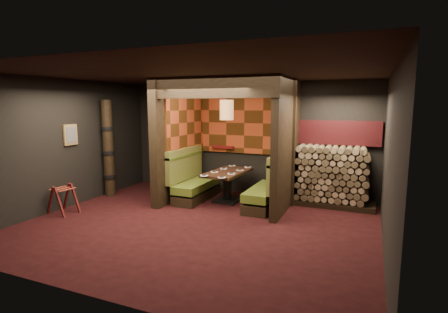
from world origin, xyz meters
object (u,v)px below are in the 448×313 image
booth_bench_right (269,190)px  dining_table (227,181)px  firewood_stack (335,177)px  totem_column (108,149)px  luggage_rack (63,198)px  booth_bench_left (193,183)px  pendant_lamp (227,110)px

booth_bench_right → dining_table: booth_bench_right is taller
booth_bench_right → firewood_stack: size_ratio=0.92×
dining_table → totem_column: totem_column is taller
firewood_stack → totem_column: bearing=-166.8°
luggage_rack → firewood_stack: 5.96m
booth_bench_left → dining_table: (0.87, 0.08, 0.10)m
booth_bench_right → totem_column: bearing=-172.1°
totem_column → firewood_stack: 5.50m
booth_bench_left → pendant_lamp: (0.87, 0.03, 1.77)m
totem_column → firewood_stack: totem_column is taller
dining_table → firewood_stack: 2.47m
booth_bench_left → firewood_stack: bearing=12.2°
pendant_lamp → totem_column: (-2.96, -0.58, -0.98)m
booth_bench_left → firewood_stack: 3.33m
booth_bench_left → pendant_lamp: bearing=2.0°
dining_table → luggage_rack: (-2.87, -2.17, -0.18)m
dining_table → luggage_rack: size_ratio=2.21×
booth_bench_left → firewood_stack: (3.25, 0.70, 0.28)m
dining_table → firewood_stack: firewood_stack is taller
dining_table → pendant_lamp: pendant_lamp is taller
luggage_rack → firewood_stack: firewood_stack is taller
booth_bench_left → dining_table: size_ratio=1.11×
firewood_stack → luggage_rack: bearing=-152.0°
pendant_lamp → firewood_stack: size_ratio=0.53×
booth_bench_left → booth_bench_right: size_ratio=1.00×
booth_bench_right → totem_column: (-3.98, -0.55, 0.79)m
pendant_lamp → firewood_stack: 2.88m
pendant_lamp → booth_bench_left: bearing=-178.0°
dining_table → booth_bench_left: bearing=-174.7°
pendant_lamp → dining_table: bearing=90.0°
totem_column → firewood_stack: bearing=13.2°
luggage_rack → totem_column: (-0.08, 1.54, 0.86)m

